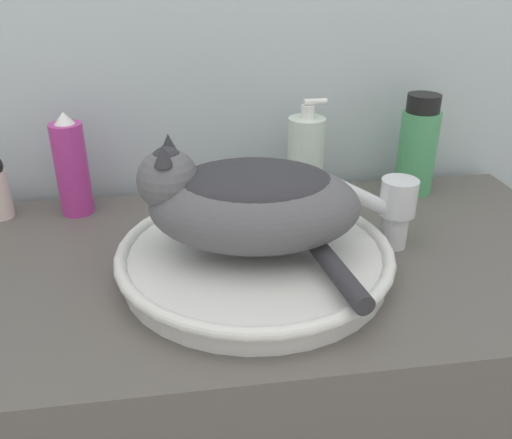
% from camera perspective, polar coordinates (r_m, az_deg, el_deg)
% --- Properties ---
extents(vanity_counter, '(1.29, 0.58, 0.81)m').
position_cam_1_polar(vanity_counter, '(1.15, -3.62, -21.91)').
color(vanity_counter, '#56514C').
rests_on(vanity_counter, ground_plane).
extents(sink_basin, '(0.43, 0.43, 0.05)m').
position_cam_1_polar(sink_basin, '(0.85, -0.13, -3.93)').
color(sink_basin, silver).
rests_on(sink_basin, vanity_counter).
extents(cat, '(0.34, 0.32, 0.17)m').
position_cam_1_polar(cat, '(0.80, -0.78, 2.04)').
color(cat, '#56565B').
rests_on(cat, sink_basin).
extents(faucet, '(0.16, 0.06, 0.14)m').
position_cam_1_polar(faucet, '(0.92, 14.04, 1.31)').
color(faucet, silver).
rests_on(faucet, vanity_counter).
extents(soap_pump_bottle, '(0.07, 0.07, 0.20)m').
position_cam_1_polar(soap_pump_bottle, '(1.08, 5.25, 6.46)').
color(soap_pump_bottle, silver).
rests_on(soap_pump_bottle, vanity_counter).
extents(mouthwash_bottle, '(0.08, 0.08, 0.20)m').
position_cam_1_polar(mouthwash_bottle, '(1.15, 16.65, 7.37)').
color(mouthwash_bottle, '#4CA366').
rests_on(mouthwash_bottle, vanity_counter).
extents(spray_bottle_trigger, '(0.06, 0.06, 0.20)m').
position_cam_1_polar(spray_bottle_trigger, '(1.06, -18.83, 5.22)').
color(spray_bottle_trigger, '#B2338C').
rests_on(spray_bottle_trigger, vanity_counter).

